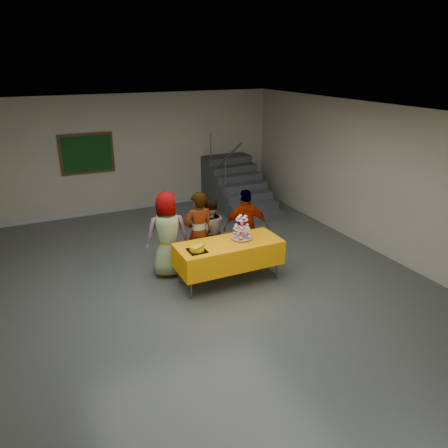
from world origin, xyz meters
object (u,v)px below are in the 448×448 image
Objects in this scene: bake_table at (229,254)px; schoolchild_b at (199,233)px; schoolchild_a at (167,234)px; staircase at (235,188)px; schoolchild_d at (246,227)px; noticeboard at (87,154)px; bear_cake at (197,248)px; cupcake_stand at (242,230)px; schoolchild_c at (209,233)px.

schoolchild_b reaches higher than bake_table.
staircase reaches higher than schoolchild_a.
schoolchild_b is (0.54, -0.17, -0.01)m from schoolchild_a.
schoolchild_d is (0.64, 0.57, 0.20)m from bake_table.
staircase is at bearing -97.60° from schoolchild_d.
bake_table is 1.18m from schoolchild_a.
bake_table is at bearing 150.99° from schoolchild_a.
schoolchild_a is 4.13m from noticeboard.
staircase is (1.45, 3.34, -0.26)m from schoolchild_d.
bear_cake is 0.24× the size of schoolchild_d.
cupcake_stand is at bearing 141.18° from schoolchild_b.
schoolchild_b is 4.42m from noticeboard.
noticeboard is at bearing 111.79° from cupcake_stand.
bear_cake is 4.99m from noticeboard.
staircase is at bearing 61.83° from bake_table.
cupcake_stand is 1.24× the size of bear_cake.
schoolchild_b is at bearing 139.99° from cupcake_stand.
schoolchild_d is 0.63× the size of staircase.
schoolchild_b is 4.13m from staircase.
schoolchild_a is (-0.24, 0.85, -0.03)m from bear_cake.
staircase is 1.85× the size of noticeboard.
cupcake_stand is 0.32× the size of schoolchild_c.
schoolchild_a is at bearing -133.29° from staircase.
cupcake_stand is 1.36m from schoolchild_a.
schoolchild_b reaches higher than schoolchild_c.
schoolchild_c is (0.84, 0.02, -0.12)m from schoolchild_a.
bear_cake is (-0.64, -0.10, 0.27)m from bake_table.
noticeboard reaches higher than staircase.
bake_table is 0.88m from schoolchild_d.
staircase reaches higher than bear_cake.
bake_table is at bearing 98.32° from schoolchild_c.
schoolchild_b is at bearing -126.13° from staircase.
bake_table is at bearing -71.41° from noticeboard.
schoolchild_c is at bearing -68.71° from noticeboard.
cupcake_stand is 0.34× the size of noticeboard.
noticeboard is at bearing -68.63° from schoolchild_a.
bear_cake is at bearing -124.33° from staircase.
bake_table is 5.25× the size of bear_cake.
schoolchild_d is (1.53, -0.18, -0.05)m from schoolchild_a.
cupcake_stand is 0.28× the size of schoolchild_b.
cupcake_stand is 0.19× the size of staircase.
schoolchild_b is 1.16× the size of schoolchild_c.
bake_table is 0.71m from schoolchild_b.
schoolchild_b is 0.37m from schoolchild_c.
schoolchild_a is (-0.88, 0.75, 0.25)m from bake_table.
noticeboard is (-1.25, 4.16, 0.81)m from schoolchild_b.
bake_table is 1.19× the size of schoolchild_b.
schoolchild_b is at bearing 65.75° from bear_cake.
schoolchild_a is 1.23× the size of noticeboard.
schoolchild_b reaches higher than cupcake_stand.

